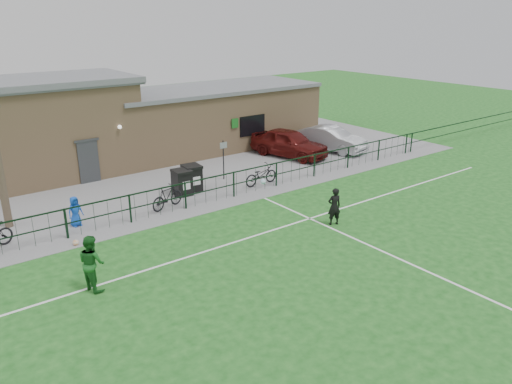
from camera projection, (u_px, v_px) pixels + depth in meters
ground at (348, 271)px, 16.24m from camera, size 90.00×90.00×0.00m
paving_strip at (159, 172)px, 26.39m from camera, size 34.00×13.00×0.02m
pitch_line_touch at (218, 203)px, 22.10m from camera, size 28.00×0.10×0.01m
pitch_line_mid at (272, 230)px, 19.25m from camera, size 28.00×0.10×0.01m
pitch_line_perp at (388, 254)px, 17.38m from camera, size 0.10×16.00×0.01m
perimeter_fence at (215, 189)px, 22.05m from camera, size 28.00×0.10×1.20m
wheelie_bin_left at (192, 179)px, 23.46m from camera, size 0.84×0.93×1.14m
wheelie_bin_right at (182, 183)px, 22.86m from camera, size 0.78×0.87×1.11m
sign_post at (223, 160)px, 24.88m from camera, size 0.07×0.07×2.00m
car_maroon at (289, 143)px, 29.03m from camera, size 3.02×5.06×1.61m
car_silver at (331, 139)px, 30.28m from camera, size 2.56×4.67×1.46m
bicycle_d at (167, 197)px, 21.26m from camera, size 1.79×0.97×1.04m
bicycle_e at (261, 175)px, 24.25m from camera, size 1.90×0.72×0.99m
spectator_child at (75, 211)px, 19.45m from camera, size 0.66×0.49×1.22m
goalkeeper_kick at (332, 206)px, 19.61m from camera, size 1.96×2.96×1.52m
outfield_player at (92, 263)px, 14.90m from camera, size 0.83×0.97×1.75m
ball_ground at (76, 243)px, 17.98m from camera, size 0.22×0.22×0.22m
clubhouse at (117, 123)px, 27.40m from camera, size 24.25×5.40×4.96m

